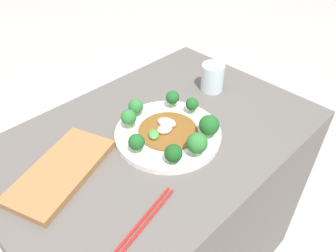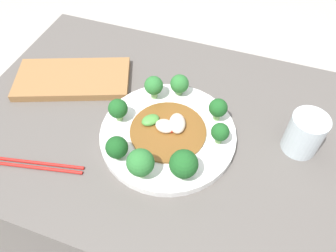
{
  "view_description": "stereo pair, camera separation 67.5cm",
  "coord_description": "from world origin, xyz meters",
  "px_view_note": "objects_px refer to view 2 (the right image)",
  "views": [
    {
      "loc": [
        -0.5,
        -0.55,
        1.4
      ],
      "look_at": [
        0.01,
        -0.03,
        0.8
      ],
      "focal_mm": 35.0,
      "sensor_mm": 36.0,
      "label": 1
    },
    {
      "loc": [
        0.17,
        -0.47,
        1.37
      ],
      "look_at": [
        0.01,
        -0.03,
        0.8
      ],
      "focal_mm": 35.0,
      "sensor_mm": 36.0,
      "label": 2
    }
  ],
  "objects_px": {
    "chopsticks": "(37,165)",
    "broccoli_west": "(118,109)",
    "broccoli_northwest": "(154,86)",
    "broccoli_south": "(138,162)",
    "broccoli_southwest": "(117,148)",
    "stirfry_center": "(168,128)",
    "broccoli_north": "(179,84)",
    "plate": "(168,134)",
    "broccoli_northeast": "(218,108)",
    "cutting_board": "(73,79)",
    "broccoli_east": "(220,132)",
    "drinking_glass": "(305,134)",
    "broccoli_southeast": "(184,164)"
  },
  "relations": [
    {
      "from": "chopsticks",
      "to": "broccoli_south",
      "type": "bearing_deg",
      "value": 12.29
    },
    {
      "from": "broccoli_south",
      "to": "broccoli_southwest",
      "type": "xyz_separation_m",
      "value": [
        -0.06,
        0.02,
        -0.01
      ]
    },
    {
      "from": "cutting_board",
      "to": "drinking_glass",
      "type": "bearing_deg",
      "value": -1.85
    },
    {
      "from": "drinking_glass",
      "to": "stirfry_center",
      "type": "bearing_deg",
      "value": -167.18
    },
    {
      "from": "broccoli_northeast",
      "to": "broccoli_southwest",
      "type": "bearing_deg",
      "value": -134.86
    },
    {
      "from": "chopsticks",
      "to": "cutting_board",
      "type": "bearing_deg",
      "value": 102.8
    },
    {
      "from": "broccoli_north",
      "to": "broccoli_northwest",
      "type": "distance_m",
      "value": 0.06
    },
    {
      "from": "broccoli_northwest",
      "to": "broccoli_south",
      "type": "distance_m",
      "value": 0.22
    },
    {
      "from": "chopsticks",
      "to": "broccoli_west",
      "type": "bearing_deg",
      "value": 54.29
    },
    {
      "from": "broccoli_south",
      "to": "cutting_board",
      "type": "bearing_deg",
      "value": 142.97
    },
    {
      "from": "broccoli_northeast",
      "to": "chopsticks",
      "type": "relative_size",
      "value": 0.29
    },
    {
      "from": "broccoli_south",
      "to": "drinking_glass",
      "type": "distance_m",
      "value": 0.36
    },
    {
      "from": "broccoli_north",
      "to": "drinking_glass",
      "type": "xyz_separation_m",
      "value": [
        0.3,
        -0.05,
        -0.0
      ]
    },
    {
      "from": "broccoli_east",
      "to": "broccoli_south",
      "type": "xyz_separation_m",
      "value": [
        -0.13,
        -0.13,
        0.01
      ]
    },
    {
      "from": "plate",
      "to": "broccoli_southeast",
      "type": "bearing_deg",
      "value": -55.12
    },
    {
      "from": "broccoli_southwest",
      "to": "cutting_board",
      "type": "bearing_deg",
      "value": 139.7
    },
    {
      "from": "chopsticks",
      "to": "plate",
      "type": "bearing_deg",
      "value": 35.31
    },
    {
      "from": "broccoli_northwest",
      "to": "broccoli_north",
      "type": "bearing_deg",
      "value": 31.64
    },
    {
      "from": "broccoli_northwest",
      "to": "broccoli_southwest",
      "type": "distance_m",
      "value": 0.19
    },
    {
      "from": "stirfry_center",
      "to": "broccoli_north",
      "type": "bearing_deg",
      "value": 96.43
    },
    {
      "from": "plate",
      "to": "broccoli_southwest",
      "type": "bearing_deg",
      "value": -128.38
    },
    {
      "from": "broccoli_northeast",
      "to": "drinking_glass",
      "type": "bearing_deg",
      "value": -1.02
    },
    {
      "from": "broccoli_east",
      "to": "chopsticks",
      "type": "distance_m",
      "value": 0.4
    },
    {
      "from": "broccoli_east",
      "to": "broccoli_south",
      "type": "height_order",
      "value": "broccoli_south"
    },
    {
      "from": "broccoli_north",
      "to": "broccoli_west",
      "type": "xyz_separation_m",
      "value": [
        -0.1,
        -0.13,
        0.0
      ]
    },
    {
      "from": "broccoli_northeast",
      "to": "stirfry_center",
      "type": "bearing_deg",
      "value": -144.29
    },
    {
      "from": "broccoli_southeast",
      "to": "broccoli_north",
      "type": "bearing_deg",
      "value": 110.49
    },
    {
      "from": "broccoli_northeast",
      "to": "cutting_board",
      "type": "relative_size",
      "value": 0.18
    },
    {
      "from": "broccoli_northwest",
      "to": "drinking_glass",
      "type": "bearing_deg",
      "value": -3.34
    },
    {
      "from": "broccoli_northeast",
      "to": "broccoli_south",
      "type": "bearing_deg",
      "value": -119.85
    },
    {
      "from": "plate",
      "to": "drinking_glass",
      "type": "xyz_separation_m",
      "value": [
        0.29,
        0.07,
        0.04
      ]
    },
    {
      "from": "broccoli_southwest",
      "to": "drinking_glass",
      "type": "distance_m",
      "value": 0.4
    },
    {
      "from": "broccoli_southwest",
      "to": "drinking_glass",
      "type": "relative_size",
      "value": 0.58
    },
    {
      "from": "broccoli_east",
      "to": "chopsticks",
      "type": "height_order",
      "value": "broccoli_east"
    },
    {
      "from": "broccoli_north",
      "to": "broccoli_south",
      "type": "xyz_separation_m",
      "value": [
        -0.0,
        -0.25,
        0.01
      ]
    },
    {
      "from": "broccoli_south",
      "to": "stirfry_center",
      "type": "relative_size",
      "value": 0.4
    },
    {
      "from": "broccoli_north",
      "to": "drinking_glass",
      "type": "relative_size",
      "value": 0.58
    },
    {
      "from": "broccoli_east",
      "to": "broccoli_northwest",
      "type": "height_order",
      "value": "broccoli_northwest"
    },
    {
      "from": "broccoli_north",
      "to": "broccoli_south",
      "type": "bearing_deg",
      "value": -90.72
    },
    {
      "from": "broccoli_west",
      "to": "broccoli_northeast",
      "type": "relative_size",
      "value": 0.99
    },
    {
      "from": "plate",
      "to": "cutting_board",
      "type": "xyz_separation_m",
      "value": [
        -0.3,
        0.09,
        0.0
      ]
    },
    {
      "from": "chopsticks",
      "to": "cutting_board",
      "type": "xyz_separation_m",
      "value": [
        -0.06,
        0.26,
        0.01
      ]
    },
    {
      "from": "plate",
      "to": "broccoli_south",
      "type": "xyz_separation_m",
      "value": [
        -0.02,
        -0.12,
        0.05
      ]
    },
    {
      "from": "broccoli_southwest",
      "to": "chopsticks",
      "type": "relative_size",
      "value": 0.27
    },
    {
      "from": "broccoli_north",
      "to": "broccoli_northwest",
      "type": "xyz_separation_m",
      "value": [
        -0.05,
        -0.03,
        0.01
      ]
    },
    {
      "from": "broccoli_north",
      "to": "chopsticks",
      "type": "bearing_deg",
      "value": -127.33
    },
    {
      "from": "broccoli_west",
      "to": "broccoli_southwest",
      "type": "relative_size",
      "value": 1.04
    },
    {
      "from": "broccoli_northwest",
      "to": "broccoli_south",
      "type": "xyz_separation_m",
      "value": [
        0.05,
        -0.22,
        0.0
      ]
    },
    {
      "from": "plate",
      "to": "broccoli_east",
      "type": "xyz_separation_m",
      "value": [
        0.12,
        0.01,
        0.04
      ]
    },
    {
      "from": "broccoli_east",
      "to": "broccoli_southeast",
      "type": "bearing_deg",
      "value": -114.37
    }
  ]
}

